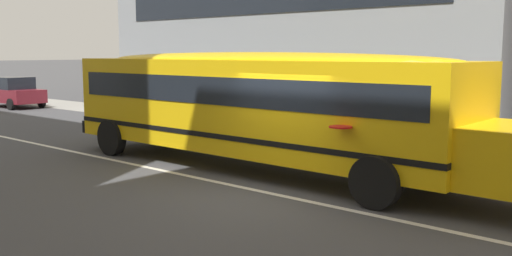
# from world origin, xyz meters

# --- Properties ---
(ground_plane) EXTENTS (400.00, 400.00, 0.00)m
(ground_plane) POSITION_xyz_m (0.00, 0.00, 0.00)
(ground_plane) COLOR #424244
(sidewalk_far) EXTENTS (120.00, 3.00, 0.01)m
(sidewalk_far) POSITION_xyz_m (0.00, 7.99, 0.01)
(sidewalk_far) COLOR gray
(sidewalk_far) RESTS_ON ground_plane
(lane_centreline) EXTENTS (110.00, 0.16, 0.01)m
(lane_centreline) POSITION_xyz_m (0.00, 0.00, 0.00)
(lane_centreline) COLOR silver
(lane_centreline) RESTS_ON ground_plane
(school_bus) EXTENTS (13.26, 3.17, 2.96)m
(school_bus) POSITION_xyz_m (-1.74, 1.70, 1.76)
(school_bus) COLOR yellow
(school_bus) RESTS_ON ground_plane
(parked_car_maroon_by_hydrant) EXTENTS (3.93, 1.93, 1.64)m
(parked_car_maroon_by_hydrant) POSITION_xyz_m (-22.55, 5.39, 0.84)
(parked_car_maroon_by_hydrant) COLOR maroon
(parked_car_maroon_by_hydrant) RESTS_ON ground_plane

